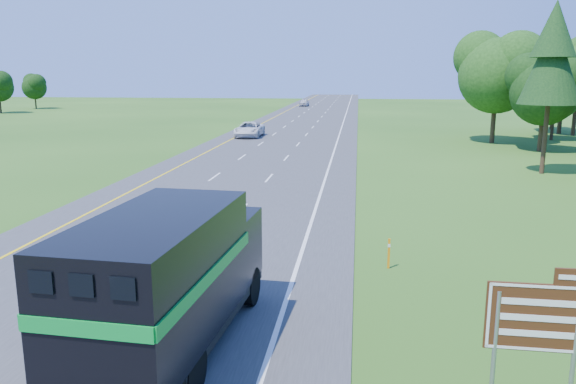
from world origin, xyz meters
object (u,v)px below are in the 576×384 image
white_suv (249,129)px  far_car (304,103)px  horse_truck (169,279)px  exit_sign (539,324)px

white_suv → far_car: (0.38, 58.47, -0.07)m
white_suv → horse_truck: bearing=-81.2°
white_suv → exit_sign: 51.54m
white_suv → exit_sign: exit_sign is taller
white_suv → far_car: size_ratio=1.35×
horse_truck → exit_sign: size_ratio=2.59×
far_car → horse_truck: bearing=-82.8°
white_suv → exit_sign: bearing=-72.9°
white_suv → far_car: white_suv is taller
horse_truck → far_car: horse_truck is taller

